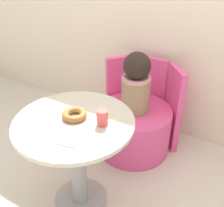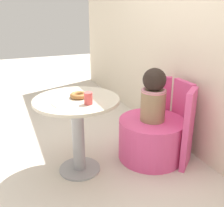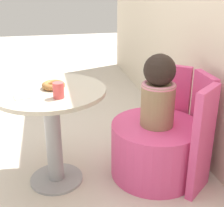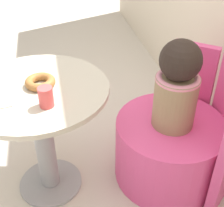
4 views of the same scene
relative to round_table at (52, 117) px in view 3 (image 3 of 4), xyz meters
The scene contains 8 objects.
ground_plane 0.49m from the round_table, ahead, with size 12.00×12.00×0.00m, color beige.
round_table is the anchor object (origin of this frame).
tub_chair 0.75m from the round_table, 85.21° to the left, with size 0.61×0.61×0.39m.
booth_backrest 0.95m from the round_table, 86.49° to the left, with size 0.71×0.26×0.72m.
child_figure 0.71m from the round_table, 85.21° to the left, with size 0.23×0.23×0.48m.
donut 0.21m from the round_table, 117.63° to the left, with size 0.14×0.14×0.04m.
cup 0.29m from the round_table, 17.01° to the left, with size 0.06×0.06×0.09m.
paper_napkin 0.26m from the round_table, 57.80° to the right, with size 0.12×0.12×0.01m.
Camera 3 is at (1.79, -0.00, 1.31)m, focal length 50.00 mm.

